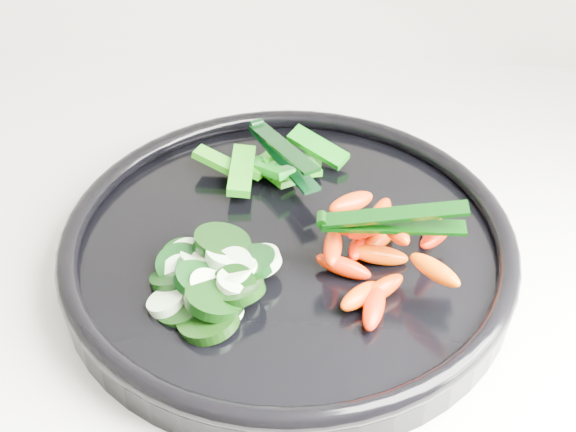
{
  "coord_description": "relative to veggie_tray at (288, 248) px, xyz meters",
  "views": [
    {
      "loc": [
        -0.02,
        1.15,
        1.4
      ],
      "look_at": [
        -0.07,
        1.64,
        0.99
      ],
      "focal_mm": 50.0,
      "sensor_mm": 36.0,
      "label": 1
    }
  ],
  "objects": [
    {
      "name": "carrot_pile",
      "position": [
        0.07,
        -0.02,
        0.02
      ],
      "size": [
        0.11,
        0.15,
        0.05
      ],
      "color": "#EC5100",
      "rests_on": "veggie_tray"
    },
    {
      "name": "tong_carrot",
      "position": [
        0.08,
        -0.02,
        0.05
      ],
      "size": [
        0.11,
        0.02,
        0.02
      ],
      "color": "black",
      "rests_on": "carrot_pile"
    },
    {
      "name": "cucumber_pile",
      "position": [
        -0.06,
        -0.05,
        0.01
      ],
      "size": [
        0.11,
        0.14,
        0.04
      ],
      "color": "black",
      "rests_on": "veggie_tray"
    },
    {
      "name": "tong_pepper",
      "position": [
        -0.01,
        0.1,
        0.03
      ],
      "size": [
        0.07,
        0.1,
        0.02
      ],
      "color": "black",
      "rests_on": "pepper_pile"
    },
    {
      "name": "veggie_tray",
      "position": [
        0.0,
        0.0,
        0.0
      ],
      "size": [
        0.47,
        0.47,
        0.04
      ],
      "color": "black",
      "rests_on": "counter"
    },
    {
      "name": "pepper_pile",
      "position": [
        -0.02,
        0.1,
        0.01
      ],
      "size": [
        0.14,
        0.1,
        0.04
      ],
      "color": "#0C6109",
      "rests_on": "veggie_tray"
    }
  ]
}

